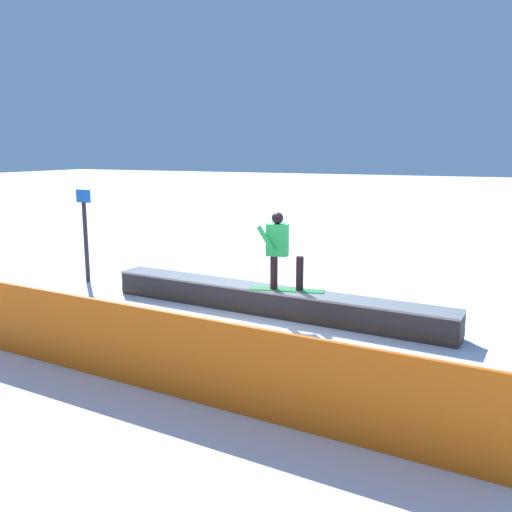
# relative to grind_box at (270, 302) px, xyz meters

# --- Properties ---
(ground_plane) EXTENTS (120.00, 120.00, 0.00)m
(ground_plane) POSITION_rel_grind_box_xyz_m (0.00, 0.00, -0.23)
(ground_plane) COLOR white
(grind_box) EXTENTS (7.10, 1.12, 0.51)m
(grind_box) POSITION_rel_grind_box_xyz_m (0.00, 0.00, 0.00)
(grind_box) COLOR #242529
(grind_box) RESTS_ON ground_plane
(snowboarder) EXTENTS (1.45, 0.61, 1.47)m
(snowboarder) POSITION_rel_grind_box_xyz_m (-0.22, 0.05, 1.08)
(snowboarder) COLOR green
(snowboarder) RESTS_ON grind_box
(safety_fence) EXTENTS (8.78, 0.69, 1.11)m
(safety_fence) POSITION_rel_grind_box_xyz_m (0.00, 3.83, 0.33)
(safety_fence) COLOR orange
(safety_fence) RESTS_ON ground_plane
(trail_marker) EXTENTS (0.40, 0.10, 2.21)m
(trail_marker) POSITION_rel_grind_box_xyz_m (4.99, -0.50, 0.94)
(trail_marker) COLOR #262628
(trail_marker) RESTS_ON ground_plane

